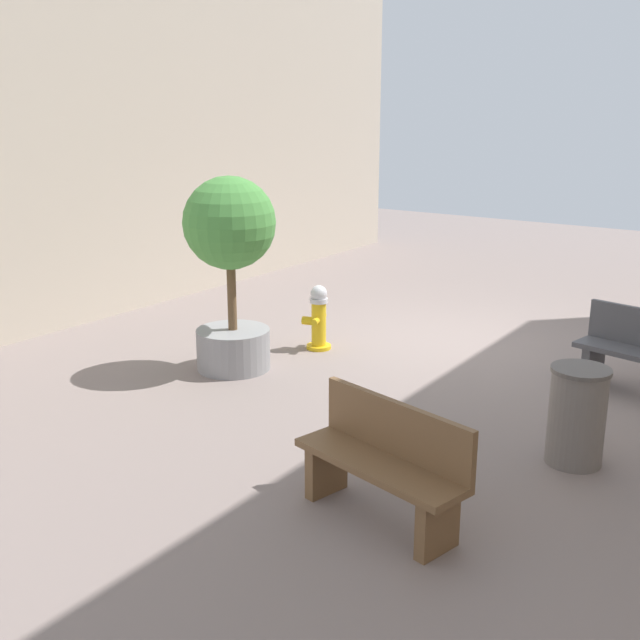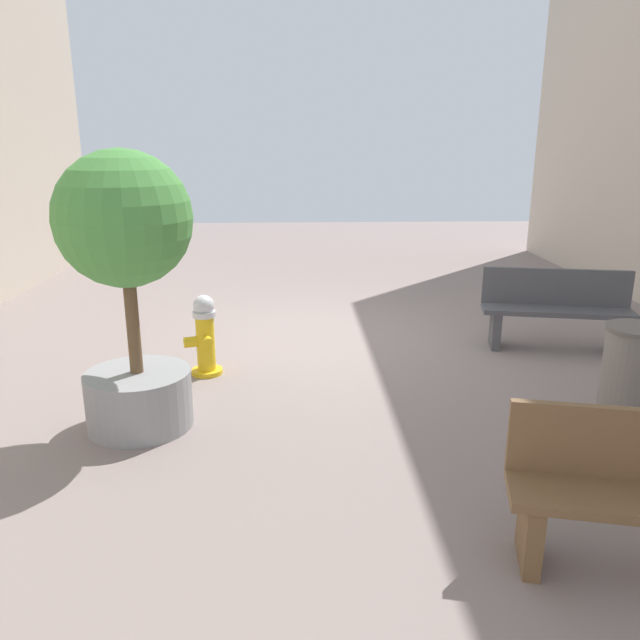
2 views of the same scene
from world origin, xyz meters
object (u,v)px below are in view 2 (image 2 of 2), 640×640
at_px(planter_tree, 128,264).
at_px(trash_bin, 632,377).
at_px(bench_near, 556,308).
at_px(fire_hydrant, 205,335).

relative_size(planter_tree, trash_bin, 2.59).
relative_size(bench_near, planter_tree, 0.75).
height_order(fire_hydrant, trash_bin, trash_bin).
distance_m(planter_tree, trash_bin, 4.38).
height_order(fire_hydrant, planter_tree, planter_tree).
distance_m(fire_hydrant, bench_near, 4.15).
bearing_deg(trash_bin, planter_tree, -2.53).
relative_size(fire_hydrant, trash_bin, 0.95).
xyz_separation_m(bench_near, planter_tree, (4.49, 1.96, 0.95)).
height_order(planter_tree, trash_bin, planter_tree).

